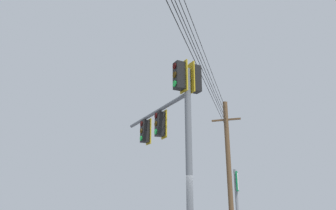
# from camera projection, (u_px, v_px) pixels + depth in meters

# --- Properties ---
(signal_mast_assembly) EXTENTS (1.32, 5.21, 6.08)m
(signal_mast_assembly) POSITION_uv_depth(u_px,v_px,m) (172.00, 121.00, 10.14)
(signal_mast_assembly) COLOR slate
(signal_mast_assembly) RESTS_ON ground
(utility_pole_wooden) EXTENTS (1.71, 1.36, 8.59)m
(utility_pole_wooden) POSITION_uv_depth(u_px,v_px,m) (228.00, 160.00, 20.67)
(utility_pole_wooden) COLOR brown
(utility_pole_wooden) RESTS_ON ground
(overhead_wire_span) EXTENTS (15.75, 22.54, 1.87)m
(overhead_wire_span) POSITION_uv_depth(u_px,v_px,m) (177.00, 3.00, 9.01)
(overhead_wire_span) COLOR black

